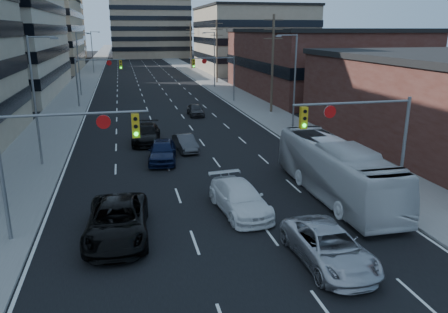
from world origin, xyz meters
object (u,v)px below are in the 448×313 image
object	(u,v)px
transit_bus	(336,170)
white_van	(240,198)
silver_suv	(329,247)
black_pickup	(117,221)
sedan_blue	(162,151)

from	to	relation	value
transit_bus	white_van	bearing A→B (deg)	-170.68
white_van	silver_suv	size ratio (longest dim) A/B	1.00
black_pickup	white_van	size ratio (longest dim) A/B	1.12
black_pickup	transit_bus	xyz separation A→B (m)	(12.27, 2.61, 0.77)
transit_bus	sedan_blue	xyz separation A→B (m)	(-9.09, 9.23, -0.79)
white_van	transit_bus	distance (m)	6.10
black_pickup	silver_suv	bearing A→B (deg)	-23.79
black_pickup	sedan_blue	size ratio (longest dim) A/B	1.25
white_van	transit_bus	xyz separation A→B (m)	(5.96, 0.96, 0.83)
silver_suv	transit_bus	world-z (taller)	transit_bus
black_pickup	sedan_blue	bearing A→B (deg)	78.11
white_van	transit_bus	world-z (taller)	transit_bus
white_van	black_pickup	bearing A→B (deg)	-171.11
white_van	sedan_blue	distance (m)	10.66
transit_bus	sedan_blue	size ratio (longest dim) A/B	2.40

